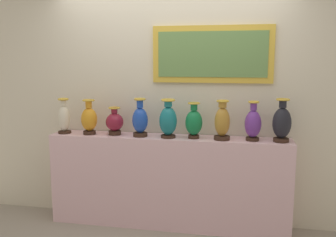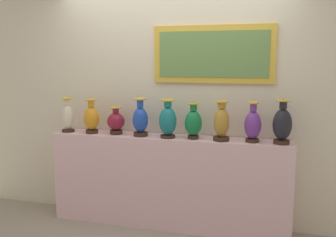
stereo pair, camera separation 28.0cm
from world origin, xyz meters
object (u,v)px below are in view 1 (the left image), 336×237
Objects in this scene: vase_burgundy at (115,122)px; vase_teal at (168,120)px; vase_amber at (89,119)px; vase_emerald at (194,122)px; vase_violet at (253,124)px; vase_onyx at (282,123)px; vase_ochre at (222,122)px; vase_sapphire at (140,120)px; vase_ivory at (64,118)px.

vase_teal reaches higher than vase_burgundy.
vase_amber reaches higher than vase_emerald.
vase_teal is at bearing -178.40° from vase_violet.
vase_onyx reaches higher than vase_violet.
vase_ochre reaches higher than vase_amber.
vase_sapphire is 0.30m from vase_teal.
vase_amber is at bearing 179.70° from vase_ochre.
vase_violet is at bearing 178.32° from vase_onyx.
vase_sapphire is 1.15m from vase_violet.
vase_amber is 0.57m from vase_sapphire.
vase_ochre is at bearing -2.25° from vase_emerald.
vase_teal is 1.01× the size of vase_violet.
vase_teal is 1.08× the size of vase_emerald.
vase_burgundy is 1.71m from vase_onyx.
vase_violet is at bearing -0.48° from vase_burgundy.
vase_burgundy is 0.81× the size of vase_emerald.
vase_amber is 0.28m from vase_burgundy.
vase_amber is at bearing -175.17° from vase_burgundy.
vase_violet is at bearing 0.83° from vase_sapphire.
vase_onyx is at bearing 0.09° from vase_amber.
vase_ochre is at bearing -0.30° from vase_amber.
vase_onyx reaches higher than vase_teal.
vase_sapphire reaches higher than vase_amber.
vase_burgundy is at bearing 2.23° from vase_ivory.
vase_emerald is 0.86m from vase_onyx.
vase_teal is (0.59, -0.04, 0.05)m from vase_burgundy.
vase_ivory is 0.96× the size of vase_ochre.
vase_onyx reaches higher than vase_amber.
vase_onyx is (1.98, 0.00, 0.02)m from vase_amber.
vase_ochre reaches higher than vase_ivory.
vase_ivory is at bearing -179.72° from vase_violet.
vase_ivory is 0.90× the size of vase_onyx.
vase_amber is (0.29, -0.00, -0.00)m from vase_ivory.
vase_burgundy is 0.85m from vase_emerald.
vase_violet is at bearing 0.73° from vase_emerald.
vase_burgundy is 0.75× the size of vase_ochre.
vase_violet is at bearing 3.56° from vase_ochre.
vase_ochre is (0.55, 0.01, -0.00)m from vase_teal.
vase_teal is 0.55m from vase_ochre.
vase_violet is (0.59, 0.01, 0.00)m from vase_emerald.
vase_ochre is at bearing -178.93° from vase_onyx.
vase_teal is 0.85m from vase_violet.
vase_emerald is at bearing 0.94° from vase_sapphire.
vase_teal is at bearing -3.49° from vase_burgundy.
vase_teal is (1.15, -0.01, 0.01)m from vase_ivory.
vase_sapphire reaches higher than vase_burgundy.
vase_ivory is 0.95× the size of vase_sapphire.
vase_emerald is 0.29m from vase_ochre.
vase_onyx is (0.57, 0.01, 0.01)m from vase_ochre.
vase_teal is 0.26m from vase_emerald.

